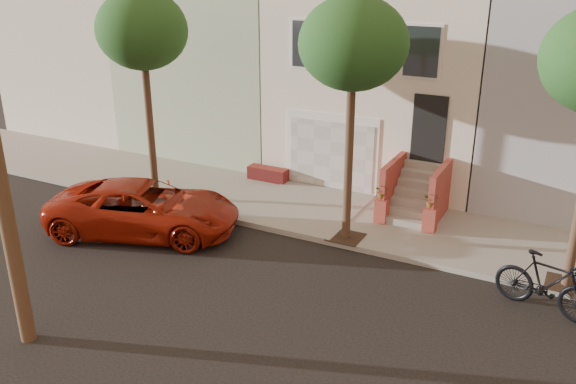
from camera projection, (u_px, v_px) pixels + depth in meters
The scene contains 7 objects.
ground at pixel (239, 301), 13.46m from camera, with size 90.00×90.00×0.00m, color black.
sidewalk at pixel (333, 214), 17.86m from camera, with size 40.00×3.70×0.15m, color gray.
house_row at pixel (401, 66), 21.40m from camera, with size 33.10×11.70×7.00m.
tree_left at pixel (142, 32), 17.15m from camera, with size 2.70×2.57×6.30m.
tree_mid at pixel (353, 45), 14.36m from camera, with size 2.70×2.57×6.30m.
pickup_truck at pixel (144, 208), 16.59m from camera, with size 2.42×5.24×1.46m, color maroon.
motorcycle at pixel (547, 284), 12.82m from camera, with size 0.64×2.25×1.35m, color black.
Camera 1 is at (6.37, -9.84, 7.15)m, focal length 37.27 mm.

